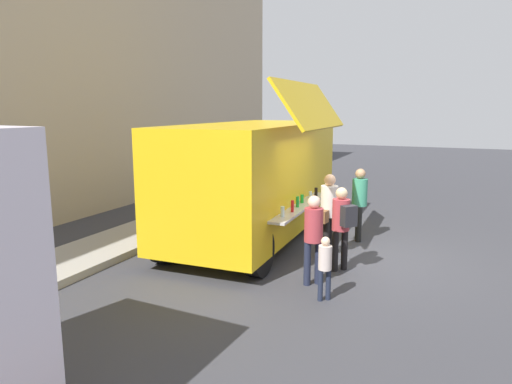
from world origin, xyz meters
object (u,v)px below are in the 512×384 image
object	(u,v)px
customer_rear_waiting	(313,232)
child_near_queue	(325,263)
trash_bin	(244,184)
customer_extra_browsing	(360,198)
customer_front_ordering	(329,208)
customer_mid_with_backpack	(342,221)
food_truck_main	(255,177)

from	to	relation	value
customer_rear_waiting	child_near_queue	bearing A→B (deg)	171.04
customer_rear_waiting	child_near_queue	xyz separation A→B (m)	(-0.59, -0.38, -0.32)
customer_rear_waiting	child_near_queue	world-z (taller)	customer_rear_waiting
trash_bin	customer_extra_browsing	bearing A→B (deg)	-126.97
trash_bin	customer_front_ordering	world-z (taller)	customer_front_ordering
customer_mid_with_backpack	customer_rear_waiting	world-z (taller)	customer_mid_with_backpack
customer_mid_with_backpack	customer_rear_waiting	xyz separation A→B (m)	(-0.88, 0.29, -0.03)
customer_front_ordering	customer_extra_browsing	distance (m)	1.48
customer_mid_with_backpack	trash_bin	bearing A→B (deg)	-8.24
customer_mid_with_backpack	customer_rear_waiting	size ratio (longest dim) A/B	1.01
customer_rear_waiting	customer_mid_with_backpack	bearing A→B (deg)	-59.69
trash_bin	customer_mid_with_backpack	world-z (taller)	customer_mid_with_backpack
trash_bin	child_near_queue	world-z (taller)	child_near_queue
child_near_queue	customer_mid_with_backpack	bearing A→B (deg)	-38.16
trash_bin	customer_rear_waiting	distance (m)	7.92
food_truck_main	trash_bin	size ratio (longest dim) A/B	5.74
food_truck_main	customer_extra_browsing	distance (m)	2.48
customer_front_ordering	customer_extra_browsing	xyz separation A→B (m)	(1.43, -0.35, -0.01)
food_truck_main	customer_rear_waiting	distance (m)	3.11
customer_mid_with_backpack	customer_extra_browsing	distance (m)	2.22
child_near_queue	trash_bin	bearing A→B (deg)	-7.66
customer_mid_with_backpack	child_near_queue	size ratio (longest dim) A/B	1.52
food_truck_main	customer_mid_with_backpack	size ratio (longest dim) A/B	3.71
customer_front_ordering	customer_extra_browsing	bearing A→B (deg)	-96.39
customer_front_ordering	customer_rear_waiting	size ratio (longest dim) A/B	1.09
customer_extra_browsing	child_near_queue	xyz separation A→B (m)	(-3.69, -0.20, -0.38)
customer_front_ordering	customer_mid_with_backpack	world-z (taller)	customer_front_ordering
customer_front_ordering	customer_rear_waiting	bearing A→B (deg)	103.21
trash_bin	customer_extra_browsing	size ratio (longest dim) A/B	0.61
trash_bin	customer_mid_with_backpack	size ratio (longest dim) A/B	0.65
food_truck_main	customer_mid_with_backpack	xyz separation A→B (m)	(-1.35, -2.39, -0.51)
customer_extra_browsing	trash_bin	bearing A→B (deg)	-52.22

